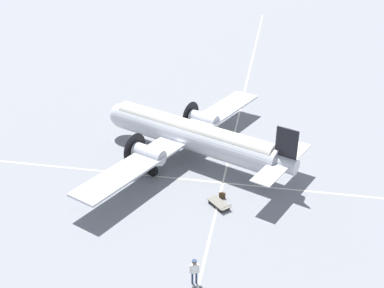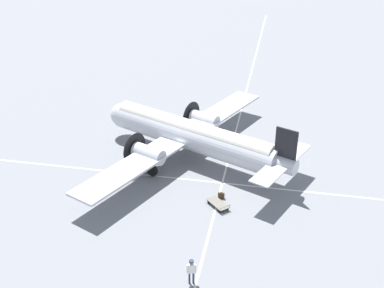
% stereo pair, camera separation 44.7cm
% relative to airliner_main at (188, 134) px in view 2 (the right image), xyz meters
% --- Properties ---
extents(ground_plane, '(300.00, 300.00, 0.00)m').
position_rel_airliner_main_xyz_m(ground_plane, '(0.35, -0.16, -2.46)').
color(ground_plane, slate).
extents(apron_line_eastwest, '(120.00, 0.16, 0.01)m').
position_rel_airliner_main_xyz_m(apron_line_eastwest, '(0.35, -3.64, -2.46)').
color(apron_line_eastwest, silver).
rests_on(apron_line_eastwest, ground_plane).
extents(apron_line_northsouth, '(0.16, 120.00, 0.01)m').
position_rel_airliner_main_xyz_m(apron_line_northsouth, '(3.64, -0.16, -2.46)').
color(apron_line_northsouth, silver).
rests_on(apron_line_northsouth, ground_plane).
extents(airliner_main, '(19.24, 24.01, 5.59)m').
position_rel_airliner_main_xyz_m(airliner_main, '(0.00, 0.00, 0.00)').
color(airliner_main, silver).
rests_on(airliner_main, ground_plane).
extents(crew_foreground, '(0.59, 0.38, 1.81)m').
position_rel_airliner_main_xyz_m(crew_foreground, '(3.35, -15.63, -1.32)').
color(crew_foreground, navy).
rests_on(crew_foreground, ground_plane).
extents(suitcase_near_door, '(0.52, 0.16, 0.56)m').
position_rel_airliner_main_xyz_m(suitcase_near_door, '(3.87, -5.94, -2.20)').
color(suitcase_near_door, '#47331E').
rests_on(suitcase_near_door, ground_plane).
extents(baggage_cart, '(2.02, 2.03, 0.56)m').
position_rel_airliner_main_xyz_m(baggage_cart, '(3.78, -7.11, -2.19)').
color(baggage_cart, '#6B665B').
rests_on(baggage_cart, ground_plane).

